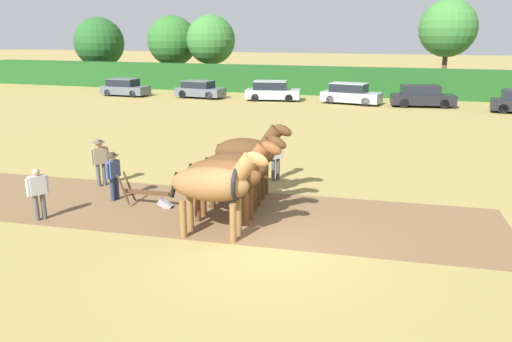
# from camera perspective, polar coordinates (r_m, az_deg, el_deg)

# --- Properties ---
(ground_plane) EXTENTS (240.00, 240.00, 0.00)m
(ground_plane) POSITION_cam_1_polar(r_m,az_deg,el_deg) (12.90, 1.00, -8.58)
(ground_plane) COLOR #998447
(plowed_furrow_strip) EXTENTS (23.10, 6.31, 0.01)m
(plowed_furrow_strip) POSITION_cam_1_polar(r_m,az_deg,el_deg) (16.40, -14.56, -3.70)
(plowed_furrow_strip) COLOR brown
(plowed_furrow_strip) RESTS_ON ground
(hedgerow) EXTENTS (79.54, 1.82, 2.40)m
(hedgerow) POSITION_cam_1_polar(r_m,az_deg,el_deg) (43.89, 13.74, 9.82)
(hedgerow) COLOR #1E511E
(hedgerow) RESTS_ON ground
(tree_far_left) EXTENTS (5.35, 5.35, 6.86)m
(tree_far_left) POSITION_cam_1_polar(r_m,az_deg,el_deg) (58.35, -17.50, 13.81)
(tree_far_left) COLOR brown
(tree_far_left) RESTS_ON ground
(tree_left) EXTENTS (5.14, 5.14, 6.97)m
(tree_left) POSITION_cam_1_polar(r_m,az_deg,el_deg) (54.25, -9.52, 14.44)
(tree_left) COLOR #4C3823
(tree_left) RESTS_ON ground
(tree_center_left) EXTENTS (4.88, 4.88, 6.98)m
(tree_center_left) POSITION_cam_1_polar(r_m,az_deg,el_deg) (51.81, -5.18, 14.70)
(tree_center_left) COLOR #423323
(tree_center_left) RESTS_ON ground
(tree_center) EXTENTS (5.01, 5.01, 8.12)m
(tree_center) POSITION_cam_1_polar(r_m,az_deg,el_deg) (48.67, 21.09, 14.96)
(tree_center) COLOR brown
(tree_center) RESTS_ON ground
(draft_horse_lead_left) EXTENTS (2.77, 1.14, 2.47)m
(draft_horse_lead_left) POSITION_cam_1_polar(r_m,az_deg,el_deg) (13.04, -4.81, -1.55)
(draft_horse_lead_left) COLOR brown
(draft_horse_lead_left) RESTS_ON ground
(draft_horse_lead_right) EXTENTS (2.93, 1.14, 2.50)m
(draft_horse_lead_right) POSITION_cam_1_polar(r_m,az_deg,el_deg) (14.14, -3.27, -0.38)
(draft_horse_lead_right) COLOR brown
(draft_horse_lead_right) RESTS_ON ground
(draft_horse_trail_left) EXTENTS (2.78, 1.12, 2.39)m
(draft_horse_trail_left) POSITION_cam_1_polar(r_m,az_deg,el_deg) (15.27, -2.00, 0.49)
(draft_horse_trail_left) COLOR #513319
(draft_horse_trail_left) RESTS_ON ground
(draft_horse_trail_right) EXTENTS (2.72, 1.19, 2.54)m
(draft_horse_trail_right) POSITION_cam_1_polar(r_m,az_deg,el_deg) (16.35, -0.92, 2.09)
(draft_horse_trail_right) COLOR #513319
(draft_horse_trail_right) RESTS_ON ground
(plow) EXTENTS (1.75, 0.49, 1.13)m
(plow) POSITION_cam_1_polar(r_m,az_deg,el_deg) (15.93, -11.95, -2.88)
(plow) COLOR #4C331E
(plow) RESTS_ON ground
(farmer_at_plow) EXTENTS (0.40, 0.62, 1.59)m
(farmer_at_plow) POSITION_cam_1_polar(r_m,az_deg,el_deg) (16.68, -15.98, -0.22)
(farmer_at_plow) COLOR #28334C
(farmer_at_plow) RESTS_ON ground
(farmer_beside_team) EXTENTS (0.45, 0.55, 1.70)m
(farmer_beside_team) POSITION_cam_1_polar(r_m,az_deg,el_deg) (18.20, 2.27, 1.96)
(farmer_beside_team) COLOR #4C4C4C
(farmer_beside_team) RESTS_ON ground
(farmer_onlooker_left) EXTENTS (0.40, 0.56, 1.55)m
(farmer_onlooker_left) POSITION_cam_1_polar(r_m,az_deg,el_deg) (15.64, -23.65, -2.08)
(farmer_onlooker_left) COLOR #4C4C4C
(farmer_onlooker_left) RESTS_ON ground
(farmer_onlooker_right) EXTENTS (0.43, 0.56, 1.69)m
(farmer_onlooker_right) POSITION_cam_1_polar(r_m,az_deg,el_deg) (18.34, -17.40, 1.32)
(farmer_onlooker_right) COLOR #4C4C4C
(farmer_onlooker_right) RESTS_ON ground
(parked_car_far_left) EXTENTS (4.03, 1.82, 1.47)m
(parked_car_far_left) POSITION_cam_1_polar(r_m,az_deg,el_deg) (44.70, -14.79, 9.21)
(parked_car_far_left) COLOR #565B66
(parked_car_far_left) RESTS_ON ground
(parked_car_left) EXTENTS (4.10, 2.06, 1.43)m
(parked_car_left) POSITION_cam_1_polar(r_m,az_deg,el_deg) (42.09, -6.45, 9.24)
(parked_car_left) COLOR #565B66
(parked_car_left) RESTS_ON ground
(parked_car_center_left) EXTENTS (4.55, 2.56, 1.56)m
(parked_car_center_left) POSITION_cam_1_polar(r_m,az_deg,el_deg) (40.26, 1.86, 9.11)
(parked_car_center_left) COLOR #9E9EA8
(parked_car_center_left) RESTS_ON ground
(parked_car_center) EXTENTS (4.65, 2.49, 1.58)m
(parked_car_center) POSITION_cam_1_polar(r_m,az_deg,el_deg) (38.94, 10.75, 8.65)
(parked_car_center) COLOR #9E9EA8
(parked_car_center) RESTS_ON ground
(parked_car_center_right) EXTENTS (4.71, 2.44, 1.57)m
(parked_car_center_right) POSITION_cam_1_polar(r_m,az_deg,el_deg) (38.72, 18.43, 8.09)
(parked_car_center_right) COLOR black
(parked_car_center_right) RESTS_ON ground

